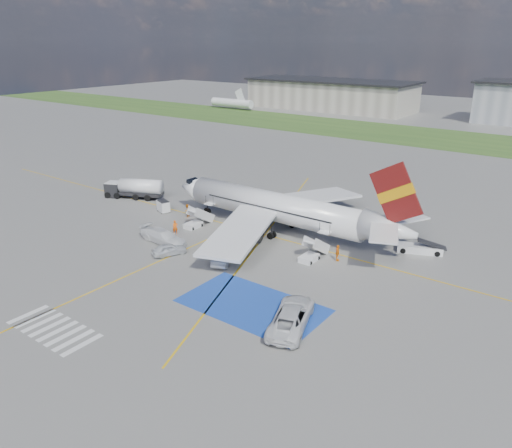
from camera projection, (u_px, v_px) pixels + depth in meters
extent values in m
plane|color=#60605E|center=(204.00, 265.00, 57.19)|extent=(400.00, 400.00, 0.00)
cube|color=#2D4C1E|center=(452.00, 140.00, 128.66)|extent=(400.00, 30.00, 0.01)
cube|color=gold|center=(265.00, 235.00, 66.22)|extent=(120.00, 0.20, 0.01)
cube|color=gold|center=(105.00, 286.00, 52.46)|extent=(0.20, 60.00, 0.01)
cube|color=gold|center=(265.00, 235.00, 66.22)|extent=(20.71, 56.45, 0.01)
cube|color=#1A40A0|center=(253.00, 305.00, 48.59)|extent=(14.00, 8.00, 0.01)
cube|color=silver|center=(28.00, 314.00, 47.00)|extent=(0.60, 4.00, 0.01)
cube|color=silver|center=(35.00, 318.00, 46.33)|extent=(0.60, 4.00, 0.01)
cube|color=silver|center=(42.00, 323.00, 45.66)|extent=(0.60, 4.00, 0.01)
cube|color=silver|center=(50.00, 327.00, 44.99)|extent=(0.60, 4.00, 0.01)
cube|color=silver|center=(58.00, 331.00, 44.32)|extent=(0.60, 4.00, 0.01)
cube|color=silver|center=(66.00, 336.00, 43.65)|extent=(0.60, 4.00, 0.01)
cube|color=silver|center=(74.00, 340.00, 42.98)|extent=(0.60, 4.00, 0.01)
cube|color=silver|center=(82.00, 345.00, 42.31)|extent=(0.60, 4.00, 0.01)
cube|color=gray|center=(330.00, 95.00, 184.01)|extent=(60.00, 22.00, 10.00)
cylinder|color=silver|center=(274.00, 207.00, 66.54)|extent=(26.00, 3.90, 3.90)
cone|color=silver|center=(192.00, 188.00, 74.93)|extent=(4.00, 3.90, 3.90)
cube|color=black|center=(195.00, 182.00, 74.23)|extent=(1.67, 1.90, 0.82)
cone|color=silver|center=(390.00, 230.00, 57.34)|extent=(6.50, 3.90, 3.90)
cube|color=silver|center=(240.00, 231.00, 59.79)|extent=(9.86, 15.95, 1.40)
cube|color=silver|center=(313.00, 197.00, 72.58)|extent=(9.86, 15.95, 1.40)
cylinder|color=#38383A|center=(248.00, 233.00, 63.02)|extent=(3.40, 2.10, 2.10)
cylinder|color=#38383A|center=(296.00, 210.00, 71.45)|extent=(3.40, 2.10, 2.10)
cube|color=#5B110F|center=(396.00, 194.00, 55.64)|extent=(6.62, 0.30, 7.45)
cube|color=orange|center=(396.00, 194.00, 55.64)|extent=(4.36, 0.40, 3.08)
cube|color=silver|center=(384.00, 233.00, 54.35)|extent=(4.73, 5.95, 0.49)
cube|color=silver|center=(406.00, 218.00, 59.17)|extent=(4.73, 5.95, 0.49)
cube|color=black|center=(265.00, 208.00, 64.94)|extent=(19.50, 0.04, 0.18)
cube|color=black|center=(282.00, 200.00, 67.89)|extent=(19.50, 0.04, 0.18)
cube|color=silver|center=(201.00, 215.00, 69.41)|extent=(1.40, 3.73, 2.32)
cube|color=silver|center=(210.00, 204.00, 70.47)|extent=(1.40, 1.00, 0.12)
cylinder|color=black|center=(206.00, 199.00, 70.67)|extent=(0.06, 0.06, 1.10)
cylinder|color=black|center=(213.00, 201.00, 69.89)|extent=(0.06, 0.06, 1.10)
cube|color=silver|center=(193.00, 225.00, 68.59)|extent=(1.60, 2.40, 0.70)
cube|color=silver|center=(316.00, 245.00, 59.06)|extent=(1.40, 3.73, 2.32)
cube|color=silver|center=(324.00, 232.00, 60.13)|extent=(1.40, 1.00, 0.12)
cylinder|color=black|center=(320.00, 227.00, 60.33)|extent=(0.06, 0.06, 1.10)
cylinder|color=black|center=(330.00, 229.00, 59.54)|extent=(0.06, 0.06, 1.10)
cube|color=silver|center=(309.00, 258.00, 58.24)|extent=(1.60, 2.40, 0.70)
cube|color=black|center=(114.00, 190.00, 81.89)|extent=(3.11, 3.11, 2.36)
cylinder|color=silver|center=(141.00, 186.00, 80.59)|extent=(7.32, 4.98, 2.36)
cube|color=black|center=(141.00, 193.00, 81.00)|extent=(7.32, 4.98, 0.51)
cube|color=silver|center=(163.00, 206.00, 74.58)|extent=(2.50, 1.99, 1.53)
cube|color=black|center=(163.00, 201.00, 74.30)|extent=(2.36, 1.85, 0.13)
cube|color=silver|center=(420.00, 249.00, 60.61)|extent=(5.54, 3.65, 0.88)
cube|color=black|center=(432.00, 244.00, 60.04)|extent=(3.69, 2.54, 0.98)
imported|color=silver|center=(169.00, 249.00, 59.78)|extent=(3.35, 4.49, 1.42)
imported|color=#AFB1B6|center=(224.00, 256.00, 57.72)|extent=(3.59, 5.26, 1.64)
imported|color=silver|center=(292.00, 313.00, 44.85)|extent=(5.03, 7.18, 2.46)
imported|color=silver|center=(163.00, 235.00, 63.20)|extent=(5.93, 2.87, 2.25)
imported|color=#FF620D|center=(175.00, 227.00, 66.17)|extent=(0.78, 0.81, 1.88)
imported|color=orange|center=(187.00, 211.00, 72.47)|extent=(0.85, 1.03, 1.94)
imported|color=orange|center=(338.00, 253.00, 58.09)|extent=(1.03, 1.23, 1.97)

